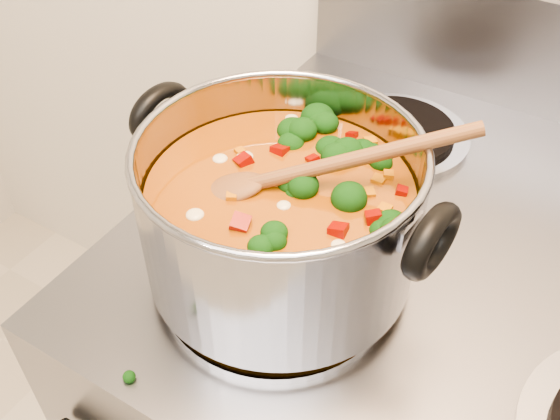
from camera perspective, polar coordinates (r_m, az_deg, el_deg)
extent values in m
cylinder|color=#A5A5AD|center=(0.65, -0.30, -6.69)|extent=(0.23, 0.23, 0.01)
cylinder|color=black|center=(0.64, -0.31, -6.22)|extent=(0.18, 0.18, 0.01)
cylinder|color=#A5A5AD|center=(0.86, 10.56, 6.78)|extent=(0.19, 0.19, 0.01)
cylinder|color=black|center=(0.85, 10.62, 7.21)|extent=(0.15, 0.15, 0.01)
cylinder|color=gray|center=(0.60, 0.00, 0.00)|extent=(0.27, 0.27, 0.14)
torus|color=gray|center=(0.55, 0.00, 5.54)|extent=(0.27, 0.27, 0.01)
cylinder|color=#9D570E|center=(0.61, 0.00, -1.46)|extent=(0.25, 0.25, 0.10)
torus|color=black|center=(0.65, -10.84, 8.74)|extent=(0.03, 0.08, 0.08)
torus|color=black|center=(0.51, 13.71, -2.78)|extent=(0.03, 0.08, 0.08)
ellipsoid|color=black|center=(0.56, -3.67, 0.71)|extent=(0.04, 0.04, 0.03)
ellipsoid|color=black|center=(0.62, 1.09, 5.62)|extent=(0.04, 0.04, 0.03)
ellipsoid|color=black|center=(0.53, 5.98, -2.33)|extent=(0.04, 0.04, 0.03)
ellipsoid|color=black|center=(0.55, 9.44, -0.82)|extent=(0.04, 0.04, 0.03)
ellipsoid|color=black|center=(0.54, 3.29, -1.84)|extent=(0.04, 0.04, 0.03)
ellipsoid|color=black|center=(0.54, -5.22, -1.60)|extent=(0.04, 0.04, 0.03)
ellipsoid|color=black|center=(0.51, -5.62, -4.97)|extent=(0.04, 0.04, 0.03)
ellipsoid|color=black|center=(0.65, 3.89, 7.33)|extent=(0.04, 0.04, 0.03)
ellipsoid|color=black|center=(0.61, 7.29, 4.07)|extent=(0.04, 0.04, 0.03)
ellipsoid|color=black|center=(0.56, 9.00, 0.29)|extent=(0.04, 0.04, 0.03)
ellipsoid|color=#7A0604|center=(0.61, 9.64, 4.16)|extent=(0.01, 0.01, 0.01)
ellipsoid|color=#7A0604|center=(0.60, 3.70, 4.03)|extent=(0.01, 0.01, 0.01)
ellipsoid|color=#7A0604|center=(0.64, -2.85, 6.70)|extent=(0.01, 0.01, 0.01)
ellipsoid|color=#7A0604|center=(0.50, -3.80, -5.37)|extent=(0.01, 0.01, 0.01)
ellipsoid|color=#7A0604|center=(0.63, 2.01, 6.18)|extent=(0.01, 0.01, 0.01)
ellipsoid|color=#7A0604|center=(0.60, -5.84, 3.83)|extent=(0.01, 0.01, 0.01)
ellipsoid|color=#7A0604|center=(0.63, 1.55, 6.14)|extent=(0.01, 0.01, 0.01)
ellipsoid|color=#7A0604|center=(0.63, -5.30, 6.03)|extent=(0.01, 0.01, 0.01)
ellipsoid|color=#7A0604|center=(0.63, 8.20, 5.65)|extent=(0.01, 0.01, 0.01)
ellipsoid|color=#7A0604|center=(0.59, 2.33, 3.27)|extent=(0.01, 0.01, 0.01)
ellipsoid|color=#7A0604|center=(0.53, 7.23, -2.66)|extent=(0.01, 0.01, 0.01)
ellipsoid|color=#AF5F09|center=(0.60, -8.79, 3.52)|extent=(0.01, 0.01, 0.01)
ellipsoid|color=#AF5F09|center=(0.63, -8.31, 5.85)|extent=(0.01, 0.01, 0.01)
ellipsoid|color=#AF5F09|center=(0.64, -1.51, 6.49)|extent=(0.01, 0.01, 0.01)
ellipsoid|color=#AF5F09|center=(0.65, -5.79, 7.06)|extent=(0.01, 0.01, 0.01)
ellipsoid|color=#AF5F09|center=(0.58, -1.18, 2.05)|extent=(0.01, 0.01, 0.01)
ellipsoid|color=#AF5F09|center=(0.58, 7.14, 2.38)|extent=(0.01, 0.01, 0.01)
ellipsoid|color=#AF5F09|center=(0.61, -8.09, 4.11)|extent=(0.01, 0.01, 0.01)
ellipsoid|color=#AF5F09|center=(0.60, 2.10, 3.76)|extent=(0.01, 0.01, 0.01)
ellipsoid|color=#AF5F09|center=(0.59, 5.46, 2.68)|extent=(0.01, 0.01, 0.01)
ellipsoid|color=beige|center=(0.65, 3.59, 7.56)|extent=(0.02, 0.02, 0.01)
ellipsoid|color=beige|center=(0.54, -3.06, -1.57)|extent=(0.02, 0.02, 0.01)
ellipsoid|color=beige|center=(0.62, 2.39, 5.64)|extent=(0.02, 0.02, 0.01)
ellipsoid|color=beige|center=(0.55, 7.77, -0.52)|extent=(0.02, 0.02, 0.01)
ellipsoid|color=beige|center=(0.55, 8.36, -0.88)|extent=(0.02, 0.02, 0.01)
ellipsoid|color=beige|center=(0.53, 3.53, -1.96)|extent=(0.02, 0.02, 0.01)
ellipsoid|color=beige|center=(0.60, -6.12, 3.83)|extent=(0.02, 0.02, 0.01)
ellipsoid|color=beige|center=(0.51, 3.78, -5.19)|extent=(0.02, 0.02, 0.01)
ellipsoid|color=brown|center=(0.58, -4.45, 1.94)|extent=(0.08, 0.07, 0.03)
cylinder|color=brown|center=(0.56, 6.71, 4.60)|extent=(0.20, 0.14, 0.08)
ellipsoid|color=black|center=(0.61, -15.48, -13.42)|extent=(0.01, 0.01, 0.01)
ellipsoid|color=black|center=(0.74, -11.33, 0.39)|extent=(0.01, 0.01, 0.01)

